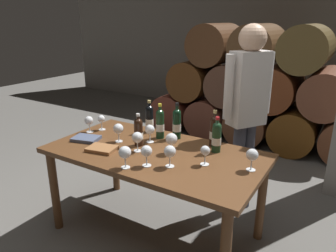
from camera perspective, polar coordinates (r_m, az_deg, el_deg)
ground_plane at (r=2.89m, az=-2.20°, el=-18.51°), size 14.00×14.00×0.00m
cellar_back_wall at (r=6.25m, az=20.29°, el=14.44°), size 10.00×0.24×2.80m
barrel_stack at (r=4.79m, az=15.33°, el=6.11°), size 3.12×0.90×1.69m
dining_table at (r=2.54m, az=-2.38°, el=-6.40°), size 1.70×0.90×0.76m
wine_bottle_0 at (r=2.72m, az=-1.45°, el=0.47°), size 0.07×0.07×0.31m
wine_bottle_1 at (r=2.88m, az=-3.36°, el=1.38°), size 0.07×0.07×0.30m
wine_bottle_2 at (r=2.47m, az=8.75°, el=-1.93°), size 0.07×0.07×0.28m
wine_bottle_3 at (r=2.58m, az=8.33°, el=-0.85°), size 0.07×0.07×0.30m
wine_bottle_4 at (r=2.72m, az=1.59°, el=0.48°), size 0.07×0.07×0.32m
wine_bottle_5 at (r=2.58m, az=-5.34°, el=-1.02°), size 0.07×0.07×0.27m
wine_glass_0 at (r=2.68m, az=-8.95°, el=-0.56°), size 0.09×0.09×0.16m
wine_glass_1 at (r=2.22m, az=14.92°, el=-5.14°), size 0.08×0.08×0.16m
wine_glass_2 at (r=2.41m, az=0.62°, el=-2.43°), size 0.09×0.09×0.16m
wine_glass_3 at (r=2.96m, az=-14.08°, el=0.89°), size 0.08×0.08×0.15m
wine_glass_4 at (r=3.00m, az=-11.93°, el=1.16°), size 0.07×0.07×0.14m
wine_glass_5 at (r=2.22m, az=-3.91°, el=-4.64°), size 0.08×0.08×0.15m
wine_glass_6 at (r=2.64m, az=-3.29°, el=-0.72°), size 0.08×0.08×0.15m
wine_glass_7 at (r=2.25m, az=6.71°, el=-4.58°), size 0.07×0.07×0.14m
wine_glass_8 at (r=2.20m, az=0.34°, el=-4.70°), size 0.09×0.09×0.16m
wine_glass_9 at (r=2.20m, az=-7.78°, el=-4.82°), size 0.09×0.09×0.16m
wine_glass_10 at (r=2.46m, az=-5.57°, el=-2.15°), size 0.09×0.09×0.16m
tasting_notebook at (r=2.56m, az=-11.84°, el=-4.03°), size 0.25×0.20×0.03m
leather_ledger at (r=2.80m, az=-14.54°, el=-2.21°), size 0.25×0.21×0.03m
sommelier_presenting at (r=2.86m, az=14.09°, el=3.94°), size 0.32×0.43×1.72m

